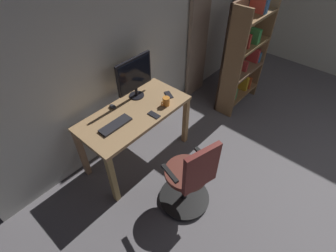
{
  "coord_description": "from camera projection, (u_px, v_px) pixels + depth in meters",
  "views": [
    {
      "loc": [
        2.53,
        -0.92,
        2.57
      ],
      "look_at": [
        1.25,
        -2.04,
        0.98
      ],
      "focal_mm": 27.09,
      "sensor_mm": 36.0,
      "label": 1
    }
  ],
  "objects": [
    {
      "name": "back_room_partition",
      "position": [
        170.0,
        16.0,
        3.25
      ],
      "size": [
        5.46,
        0.1,
        2.77
      ],
      "primitive_type": "cube",
      "color": "silver",
      "rests_on": "ground"
    },
    {
      "name": "mug_coffee",
      "position": [
        166.0,
        101.0,
        2.88
      ],
      "size": [
        0.13,
        0.08,
        0.1
      ],
      "color": "orange",
      "rests_on": "desk"
    },
    {
      "name": "cell_phone_by_monitor",
      "position": [
        154.0,
        115.0,
        2.78
      ],
      "size": [
        0.07,
        0.15,
        0.01
      ],
      "primitive_type": "cube",
      "rotation": [
        0.0,
        0.0,
        0.02
      ],
      "color": "#232328",
      "rests_on": "desk"
    },
    {
      "name": "computer_monitor",
      "position": [
        134.0,
        76.0,
        2.86
      ],
      "size": [
        0.49,
        0.18,
        0.49
      ],
      "color": "black",
      "rests_on": "desk"
    },
    {
      "name": "desk",
      "position": [
        135.0,
        119.0,
        2.91
      ],
      "size": [
        1.3,
        0.63,
        0.76
      ],
      "color": "tan",
      "rests_on": "ground"
    },
    {
      "name": "curtain_right_panel",
      "position": [
        200.0,
        15.0,
        3.56
      ],
      "size": [
        0.42,
        0.06,
        2.56
      ],
      "primitive_type": "cube",
      "color": "gray",
      "rests_on": "ground"
    },
    {
      "name": "bookshelf",
      "position": [
        243.0,
        54.0,
        3.66
      ],
      "size": [
        0.81,
        0.3,
        1.65
      ],
      "color": "olive",
      "rests_on": "ground"
    },
    {
      "name": "computer_keyboard",
      "position": [
        116.0,
        125.0,
        2.65
      ],
      "size": [
        0.36,
        0.13,
        0.02
      ],
      "primitive_type": "cube",
      "color": "#232328",
      "rests_on": "desk"
    },
    {
      "name": "computer_mouse",
      "position": [
        113.0,
        107.0,
        2.87
      ],
      "size": [
        0.06,
        0.1,
        0.04
      ],
      "primitive_type": "ellipsoid",
      "color": "#333338",
      "rests_on": "desk"
    },
    {
      "name": "cell_phone_face_up",
      "position": [
        169.0,
        95.0,
        3.06
      ],
      "size": [
        0.13,
        0.16,
        0.01
      ],
      "primitive_type": "cube",
      "rotation": [
        0.0,
        0.0,
        -0.47
      ],
      "color": "#232328",
      "rests_on": "desk"
    },
    {
      "name": "office_chair",
      "position": [
        190.0,
        179.0,
        2.52
      ],
      "size": [
        0.56,
        0.56,
        1.01
      ],
      "rotation": [
        0.0,
        0.0,
        2.88
      ],
      "color": "black",
      "rests_on": "ground"
    }
  ]
}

